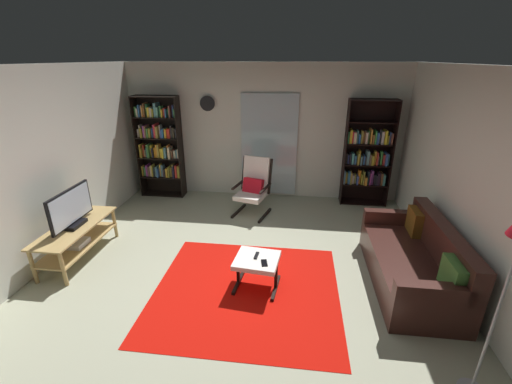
% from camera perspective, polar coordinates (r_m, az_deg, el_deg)
% --- Properties ---
extents(ground_plane, '(7.02, 7.02, 0.00)m').
position_cam_1_polar(ground_plane, '(4.55, -2.79, -14.13)').
color(ground_plane, '#A4A68B').
extents(wall_back, '(5.60, 0.06, 2.60)m').
position_cam_1_polar(wall_back, '(6.69, 1.20, 10.08)').
color(wall_back, silver).
rests_on(wall_back, ground).
extents(wall_left, '(0.06, 6.00, 2.60)m').
position_cam_1_polar(wall_left, '(5.13, -34.41, 2.44)').
color(wall_left, silver).
rests_on(wall_left, ground).
extents(wall_right, '(0.06, 6.00, 2.60)m').
position_cam_1_polar(wall_right, '(4.38, 34.29, -0.36)').
color(wall_right, silver).
rests_on(wall_right, ground).
extents(glass_door_panel, '(1.10, 0.01, 2.00)m').
position_cam_1_polar(glass_door_panel, '(6.68, 2.22, 7.83)').
color(glass_door_panel, silver).
extents(area_rug, '(2.25, 2.10, 0.01)m').
position_cam_1_polar(area_rug, '(4.31, -1.64, -16.37)').
color(area_rug, red).
rests_on(area_rug, ground).
extents(tv_stand, '(0.51, 1.35, 0.51)m').
position_cam_1_polar(tv_stand, '(5.37, -28.16, -6.74)').
color(tv_stand, tan).
rests_on(tv_stand, ground).
extents(television, '(0.20, 0.85, 0.53)m').
position_cam_1_polar(television, '(5.21, -28.89, -2.62)').
color(television, black).
rests_on(television, tv_stand).
extents(bookshelf_near_tv, '(0.88, 0.30, 2.01)m').
position_cam_1_polar(bookshelf_near_tv, '(7.00, -16.07, 7.79)').
color(bookshelf_near_tv, black).
rests_on(bookshelf_near_tv, ground).
extents(bookshelf_near_sofa, '(0.87, 0.30, 1.99)m').
position_cam_1_polar(bookshelf_near_sofa, '(6.67, 18.35, 5.92)').
color(bookshelf_near_sofa, black).
rests_on(bookshelf_near_sofa, ground).
extents(leather_sofa, '(0.86, 1.86, 0.81)m').
position_cam_1_polar(leather_sofa, '(4.71, 25.34, -10.77)').
color(leather_sofa, '#3A1C17').
rests_on(leather_sofa, ground).
extents(lounge_armchair, '(0.71, 0.77, 1.02)m').
position_cam_1_polar(lounge_armchair, '(6.05, -0.40, 1.22)').
color(lounge_armchair, black).
rests_on(lounge_armchair, ground).
extents(ottoman, '(0.57, 0.53, 0.41)m').
position_cam_1_polar(ottoman, '(4.18, 0.15, -12.00)').
color(ottoman, white).
rests_on(ottoman, ground).
extents(tv_remote, '(0.05, 0.15, 0.02)m').
position_cam_1_polar(tv_remote, '(4.17, 0.08, -10.73)').
color(tv_remote, black).
rests_on(tv_remote, ottoman).
extents(cell_phone, '(0.10, 0.15, 0.01)m').
position_cam_1_polar(cell_phone, '(4.05, 1.42, -11.95)').
color(cell_phone, black).
rests_on(cell_phone, ottoman).
extents(wall_clock, '(0.29, 0.03, 0.29)m').
position_cam_1_polar(wall_clock, '(6.72, -8.25, 14.67)').
color(wall_clock, silver).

